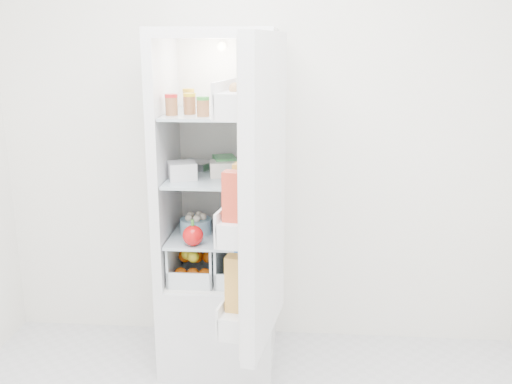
# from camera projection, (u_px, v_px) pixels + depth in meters

# --- Properties ---
(room_walls) EXTENTS (3.02, 3.02, 2.61)m
(room_walls) POSITION_uv_depth(u_px,v_px,m) (224.00, 92.00, 1.68)
(room_walls) COLOR white
(room_walls) RESTS_ON ground
(refrigerator) EXTENTS (0.60, 0.60, 1.80)m
(refrigerator) POSITION_uv_depth(u_px,v_px,m) (220.00, 243.00, 3.13)
(refrigerator) COLOR silver
(refrigerator) RESTS_ON ground
(shelf_low) EXTENTS (0.49, 0.53, 0.01)m
(shelf_low) POSITION_uv_depth(u_px,v_px,m) (219.00, 233.00, 3.05)
(shelf_low) COLOR #A1B2BC
(shelf_low) RESTS_ON refrigerator
(shelf_mid) EXTENTS (0.49, 0.53, 0.02)m
(shelf_mid) POSITION_uv_depth(u_px,v_px,m) (218.00, 177.00, 2.97)
(shelf_mid) COLOR #A1B2BC
(shelf_mid) RESTS_ON refrigerator
(shelf_top) EXTENTS (0.49, 0.53, 0.02)m
(shelf_top) POSITION_uv_depth(u_px,v_px,m) (217.00, 114.00, 2.89)
(shelf_top) COLOR #A1B2BC
(shelf_top) RESTS_ON refrigerator
(crisper_left) EXTENTS (0.23, 0.46, 0.22)m
(crisper_left) POSITION_uv_depth(u_px,v_px,m) (197.00, 255.00, 3.10)
(crisper_left) COLOR silver
(crisper_left) RESTS_ON refrigerator
(crisper_right) EXTENTS (0.23, 0.46, 0.22)m
(crisper_right) POSITION_uv_depth(u_px,v_px,m) (242.00, 257.00, 3.08)
(crisper_right) COLOR silver
(crisper_right) RESTS_ON refrigerator
(condiment_jars) EXTENTS (0.46, 0.32, 0.08)m
(condiment_jars) POSITION_uv_depth(u_px,v_px,m) (209.00, 106.00, 2.80)
(condiment_jars) COLOR #B21919
(condiment_jars) RESTS_ON shelf_top
(squeeze_bottle) EXTENTS (0.06, 0.06, 0.18)m
(squeeze_bottle) POSITION_uv_depth(u_px,v_px,m) (261.00, 92.00, 2.99)
(squeeze_bottle) COLOR silver
(squeeze_bottle) RESTS_ON shelf_top
(tub_white) EXTENTS (0.17, 0.17, 0.09)m
(tub_white) POSITION_uv_depth(u_px,v_px,m) (182.00, 171.00, 2.89)
(tub_white) COLOR silver
(tub_white) RESTS_ON shelf_mid
(tub_cream) EXTENTS (0.15, 0.15, 0.08)m
(tub_cream) POSITION_uv_depth(u_px,v_px,m) (223.00, 168.00, 2.96)
(tub_cream) COLOR beige
(tub_cream) RESTS_ON shelf_mid
(tin_red) EXTENTS (0.10, 0.10, 0.07)m
(tin_red) POSITION_uv_depth(u_px,v_px,m) (252.00, 179.00, 2.76)
(tin_red) COLOR red
(tin_red) RESTS_ON shelf_mid
(foil_tray) EXTENTS (0.21, 0.18, 0.04)m
(foil_tray) POSITION_uv_depth(u_px,v_px,m) (196.00, 165.00, 3.13)
(foil_tray) COLOR silver
(foil_tray) RESTS_ON shelf_mid
(tub_green) EXTENTS (0.15, 0.18, 0.09)m
(tub_green) POSITION_uv_depth(u_px,v_px,m) (225.00, 165.00, 3.03)
(tub_green) COLOR #469B53
(tub_green) RESTS_ON shelf_mid
(red_cabbage) EXTENTS (0.16, 0.16, 0.16)m
(red_cabbage) POSITION_uv_depth(u_px,v_px,m) (232.00, 222.00, 2.95)
(red_cabbage) COLOR #511C4C
(red_cabbage) RESTS_ON shelf_low
(bell_pepper) EXTENTS (0.10, 0.10, 0.10)m
(bell_pepper) POSITION_uv_depth(u_px,v_px,m) (193.00, 236.00, 2.84)
(bell_pepper) COLOR red
(bell_pepper) RESTS_ON shelf_low
(mushroom_bowl) EXTENTS (0.19, 0.19, 0.08)m
(mushroom_bowl) POSITION_uv_depth(u_px,v_px,m) (196.00, 226.00, 3.03)
(mushroom_bowl) COLOR #81ACC0
(mushroom_bowl) RESTS_ON shelf_low
(salad_bag) EXTENTS (0.12, 0.12, 0.12)m
(salad_bag) POSITION_uv_depth(u_px,v_px,m) (243.00, 235.00, 2.82)
(salad_bag) COLOR #B6D6A0
(salad_bag) RESTS_ON shelf_low
(citrus_pile) EXTENTS (0.20, 0.24, 0.16)m
(citrus_pile) POSITION_uv_depth(u_px,v_px,m) (195.00, 262.00, 3.05)
(citrus_pile) COLOR #DA500B
(citrus_pile) RESTS_ON refrigerator
(veg_pile) EXTENTS (0.16, 0.30, 0.10)m
(veg_pile) POSITION_uv_depth(u_px,v_px,m) (242.00, 265.00, 3.09)
(veg_pile) COLOR #1C4717
(veg_pile) RESTS_ON refrigerator
(fridge_door) EXTENTS (0.25, 0.60, 1.30)m
(fridge_door) POSITION_uv_depth(u_px,v_px,m) (258.00, 200.00, 2.39)
(fridge_door) COLOR silver
(fridge_door) RESTS_ON refrigerator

